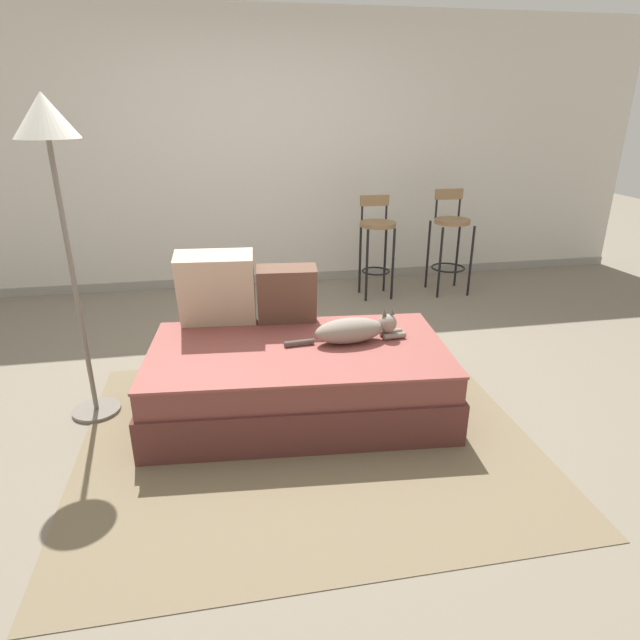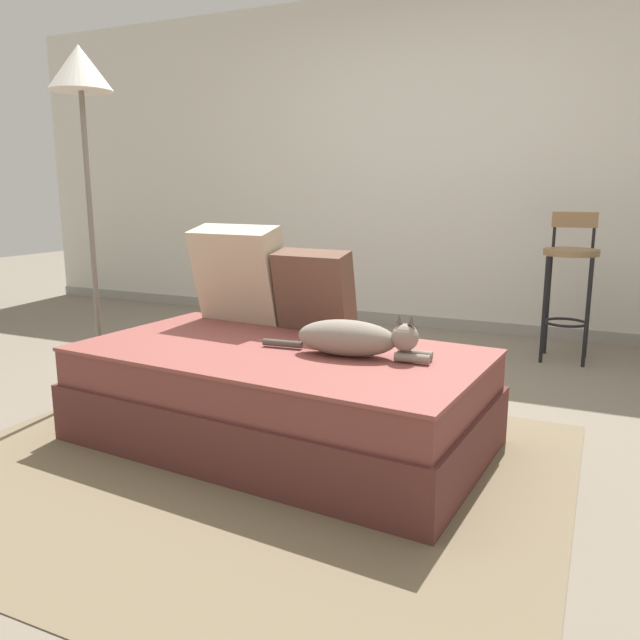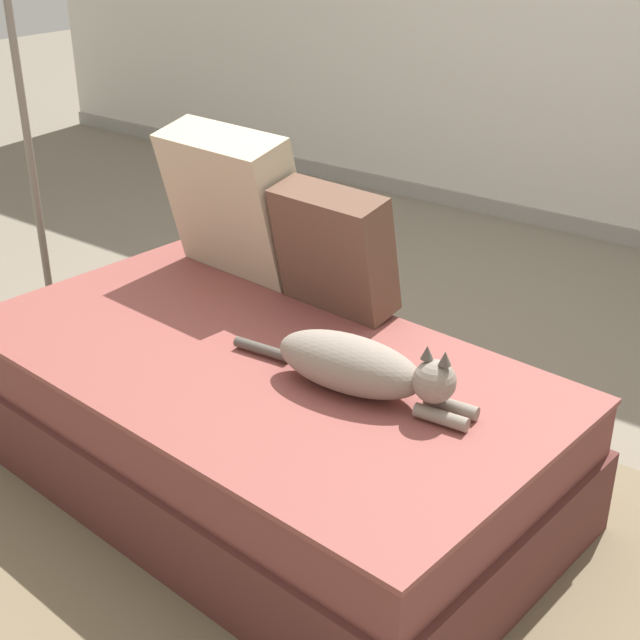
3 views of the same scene
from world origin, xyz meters
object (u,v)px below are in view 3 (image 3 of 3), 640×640
couch (258,419)px  throw_pillow_middle (334,250)px  cat (359,367)px  throw_pillow_corner (234,202)px

couch → throw_pillow_middle: (-0.01, 0.39, 0.41)m
couch → throw_pillow_middle: 0.56m
couch → throw_pillow_middle: bearing=91.8°
cat → throw_pillow_middle: bearing=133.7°
couch → cat: cat is taller
couch → throw_pillow_middle: size_ratio=4.65×
couch → cat: (0.34, 0.02, 0.28)m
couch → cat: size_ratio=2.46×
throw_pillow_middle → cat: 0.53m
throw_pillow_corner → throw_pillow_middle: bearing=-4.7°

